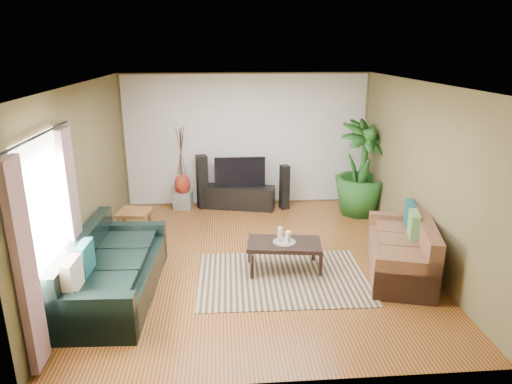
{
  "coord_description": "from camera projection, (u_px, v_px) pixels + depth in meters",
  "views": [
    {
      "loc": [
        -0.52,
        -6.47,
        3.19
      ],
      "look_at": [
        0.0,
        0.2,
        1.05
      ],
      "focal_mm": 32.0,
      "sensor_mm": 36.0,
      "label": 1
    }
  ],
  "objects": [
    {
      "name": "area_rug",
      "position": [
        282.0,
        278.0,
        6.57
      ],
      "size": [
        2.44,
        1.75,
        0.01
      ],
      "primitive_type": "cube",
      "rotation": [
        0.0,
        0.0,
        -0.02
      ],
      "color": "tan",
      "rests_on": "floor"
    },
    {
      "name": "coffee_table",
      "position": [
        284.0,
        256.0,
        6.77
      ],
      "size": [
        1.14,
        0.72,
        0.44
      ],
      "primitive_type": "cube",
      "rotation": [
        0.0,
        0.0,
        -0.13
      ],
      "color": "black",
      "rests_on": "floor"
    },
    {
      "name": "sofa_right",
      "position": [
        400.0,
        245.0,
        6.65
      ],
      "size": [
        1.29,
        1.99,
        0.85
      ],
      "primitive_type": "cube",
      "rotation": [
        0.0,
        0.0,
        -1.84
      ],
      "color": "brown",
      "rests_on": "floor"
    },
    {
      "name": "curtain_near",
      "position": [
        26.0,
        268.0,
        4.39
      ],
      "size": [
        0.08,
        0.35,
        2.2
      ],
      "primitive_type": "cube",
      "color": "gray",
      "rests_on": "ground"
    },
    {
      "name": "floor",
      "position": [
        257.0,
        259.0,
        7.16
      ],
      "size": [
        5.5,
        5.5,
        0.0
      ],
      "primitive_type": "plane",
      "color": "#965F26",
      "rests_on": "ground"
    },
    {
      "name": "curtain_rod",
      "position": [
        37.0,
        136.0,
        4.75
      ],
      "size": [
        0.03,
        1.9,
        0.03
      ],
      "primitive_type": "cylinder",
      "rotation": [
        1.57,
        0.0,
        0.0
      ],
      "color": "black",
      "rests_on": "ground"
    },
    {
      "name": "speaker_right",
      "position": [
        284.0,
        187.0,
        9.27
      ],
      "size": [
        0.21,
        0.22,
        0.91
      ],
      "primitive_type": "cube",
      "rotation": [
        0.0,
        0.0,
        0.26
      ],
      "color": "black",
      "rests_on": "floor"
    },
    {
      "name": "speaker_left",
      "position": [
        202.0,
        182.0,
        9.29
      ],
      "size": [
        0.26,
        0.27,
        1.11
      ],
      "primitive_type": "cube",
      "rotation": [
        0.0,
        0.0,
        0.3
      ],
      "color": "black",
      "rests_on": "floor"
    },
    {
      "name": "wall_back",
      "position": [
        246.0,
        140.0,
        9.35
      ],
      "size": [
        5.0,
        0.0,
        5.0
      ],
      "primitive_type": "plane",
      "rotation": [
        1.57,
        0.0,
        0.0
      ],
      "color": "brown",
      "rests_on": "ground"
    },
    {
      "name": "candle_tall",
      "position": [
        280.0,
        234.0,
        6.69
      ],
      "size": [
        0.07,
        0.07,
        0.22
      ],
      "primitive_type": "cylinder",
      "color": "beige",
      "rests_on": "candle_tray"
    },
    {
      "name": "window_pane",
      "position": [
        45.0,
        217.0,
        5.03
      ],
      "size": [
        0.0,
        1.8,
        1.8
      ],
      "primitive_type": "plane",
      "rotation": [
        1.57,
        0.0,
        1.57
      ],
      "color": "white",
      "rests_on": "ground"
    },
    {
      "name": "side_table",
      "position": [
        135.0,
        226.0,
        7.78
      ],
      "size": [
        0.58,
        0.58,
        0.54
      ],
      "primitive_type": "cube",
      "rotation": [
        0.0,
        0.0,
        -0.15
      ],
      "color": "brown",
      "rests_on": "floor"
    },
    {
      "name": "plant_pot",
      "position": [
        359.0,
        207.0,
        9.1
      ],
      "size": [
        0.34,
        0.34,
        0.27
      ],
      "primitive_type": "cylinder",
      "color": "black",
      "rests_on": "floor"
    },
    {
      "name": "wall_left",
      "position": [
        84.0,
        181.0,
        6.56
      ],
      "size": [
        0.0,
        5.5,
        5.5
      ],
      "primitive_type": "plane",
      "rotation": [
        1.57,
        0.0,
        1.57
      ],
      "color": "brown",
      "rests_on": "ground"
    },
    {
      "name": "candle_tray",
      "position": [
        284.0,
        242.0,
        6.7
      ],
      "size": [
        0.33,
        0.33,
        0.01
      ],
      "primitive_type": "cylinder",
      "color": "gray",
      "rests_on": "coffee_table"
    },
    {
      "name": "wall_right",
      "position": [
        421.0,
        173.0,
        6.93
      ],
      "size": [
        0.0,
        5.5,
        5.5
      ],
      "primitive_type": "plane",
      "rotation": [
        1.57,
        0.0,
        -1.57
      ],
      "color": "brown",
      "rests_on": "ground"
    },
    {
      "name": "curtain_far",
      "position": [
        73.0,
        214.0,
        5.82
      ],
      "size": [
        0.08,
        0.35,
        2.2
      ],
      "primitive_type": "cube",
      "color": "gray",
      "rests_on": "ground"
    },
    {
      "name": "pedestal",
      "position": [
        183.0,
        200.0,
        9.38
      ],
      "size": [
        0.4,
        0.4,
        0.35
      ],
      "primitive_type": "cube",
      "rotation": [
        0.0,
        0.0,
        -0.14
      ],
      "color": "gray",
      "rests_on": "floor"
    },
    {
      "name": "potted_plant",
      "position": [
        362.0,
        169.0,
        8.86
      ],
      "size": [
        1.38,
        1.38,
        1.85
      ],
      "primitive_type": "imported",
      "rotation": [
        0.0,
        0.0,
        0.44
      ],
      "color": "#1B4D19",
      "rests_on": "floor"
    },
    {
      "name": "television",
      "position": [
        240.0,
        172.0,
        9.23
      ],
      "size": [
        1.02,
        0.06,
        0.61
      ],
      "primitive_type": "cube",
      "color": "black",
      "rests_on": "tv_stand"
    },
    {
      "name": "candle_mid",
      "position": [
        288.0,
        237.0,
        6.64
      ],
      "size": [
        0.07,
        0.07,
        0.17
      ],
      "primitive_type": "cylinder",
      "color": "silver",
      "rests_on": "candle_tray"
    },
    {
      "name": "wall_front",
      "position": [
        281.0,
        259.0,
        4.13
      ],
      "size": [
        5.0,
        0.0,
        5.0
      ],
      "primitive_type": "plane",
      "rotation": [
        -1.57,
        0.0,
        0.0
      ],
      "color": "brown",
      "rests_on": "ground"
    },
    {
      "name": "sofa_left",
      "position": [
        115.0,
        265.0,
        6.04
      ],
      "size": [
        1.08,
        2.34,
        0.85
      ],
      "primitive_type": "cube",
      "rotation": [
        0.0,
        0.0,
        1.53
      ],
      "color": "black",
      "rests_on": "floor"
    },
    {
      "name": "candle_short",
      "position": [
        289.0,
        235.0,
        6.74
      ],
      "size": [
        0.07,
        0.07,
        0.14
      ],
      "primitive_type": "cylinder",
      "color": "beige",
      "rests_on": "candle_tray"
    },
    {
      "name": "ceiling",
      "position": [
        257.0,
        83.0,
        6.33
      ],
      "size": [
        5.5,
        5.5,
        0.0
      ],
      "primitive_type": "plane",
      "rotation": [
        3.14,
        0.0,
        0.0
      ],
      "color": "white",
      "rests_on": "ground"
    },
    {
      "name": "vase",
      "position": [
        182.0,
        184.0,
        9.28
      ],
      "size": [
        0.32,
        0.32,
        0.45
      ],
      "primitive_type": "ellipsoid",
      "color": "maroon",
      "rests_on": "pedestal"
    },
    {
      "name": "backwall_panel",
      "position": [
        246.0,
        140.0,
        9.35
      ],
      "size": [
        4.9,
        0.0,
        4.9
      ],
      "primitive_type": "plane",
      "rotation": [
        1.57,
        0.0,
        0.0
      ],
      "color": "white",
      "rests_on": "ground"
    },
    {
      "name": "tv_stand",
      "position": [
        240.0,
        197.0,
        9.37
      ],
      "size": [
        1.46,
        0.73,
        0.47
      ],
      "primitive_type": "cube",
      "rotation": [
        0.0,
        0.0,
        -0.23
      ],
      "color": "black",
      "rests_on": "floor"
    }
  ]
}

